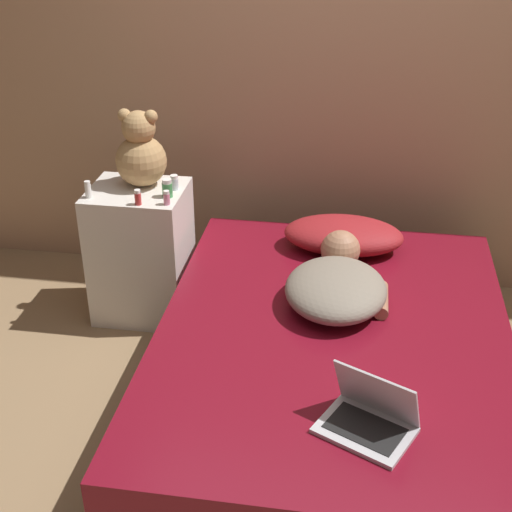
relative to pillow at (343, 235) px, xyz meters
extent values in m
plane|color=#937551|center=(0.00, -0.71, -0.52)|extent=(12.00, 12.00, 0.00)
cube|color=tan|center=(0.00, 0.54, 0.78)|extent=(8.00, 0.06, 2.60)
cube|color=#4C331E|center=(0.00, -0.71, -0.39)|extent=(1.46, 1.94, 0.26)
cube|color=maroon|center=(0.00, -0.71, -0.17)|extent=(1.43, 1.90, 0.19)
cube|color=silver|center=(-1.02, -0.03, -0.17)|extent=(0.47, 0.41, 0.70)
ellipsoid|color=maroon|center=(0.00, 0.00, 0.00)|extent=(0.58, 0.35, 0.15)
ellipsoid|color=gray|center=(0.00, -0.52, 0.00)|extent=(0.43, 0.51, 0.16)
sphere|color=#A87556|center=(0.00, -0.19, 0.02)|extent=(0.18, 0.18, 0.18)
cylinder|color=#A87556|center=(0.19, -0.50, -0.05)|extent=(0.06, 0.23, 0.06)
cube|color=silver|center=(0.14, -1.29, -0.07)|extent=(0.37, 0.33, 0.02)
cube|color=black|center=(0.14, -1.29, -0.06)|extent=(0.29, 0.25, 0.00)
cube|color=silver|center=(0.17, -1.23, 0.04)|extent=(0.30, 0.21, 0.20)
cube|color=black|center=(0.17, -1.23, 0.04)|extent=(0.27, 0.18, 0.18)
sphere|color=tan|center=(-1.01, 0.04, 0.31)|extent=(0.25, 0.25, 0.25)
sphere|color=tan|center=(-1.01, 0.04, 0.48)|extent=(0.16, 0.16, 0.16)
sphere|color=tan|center=(-1.07, 0.04, 0.54)|extent=(0.07, 0.07, 0.07)
sphere|color=tan|center=(-0.94, 0.04, 0.54)|extent=(0.07, 0.07, 0.07)
cylinder|color=pink|center=(-0.83, -0.17, 0.21)|extent=(0.03, 0.03, 0.05)
cylinder|color=white|center=(-0.83, -0.17, 0.24)|extent=(0.03, 0.03, 0.02)
cylinder|color=white|center=(-1.22, -0.15, 0.22)|extent=(0.03, 0.03, 0.07)
cylinder|color=white|center=(-1.22, -0.15, 0.26)|extent=(0.03, 0.03, 0.02)
cylinder|color=#B72D2D|center=(-0.96, -0.19, 0.21)|extent=(0.03, 0.03, 0.06)
cylinder|color=white|center=(-0.96, -0.19, 0.25)|extent=(0.03, 0.03, 0.02)
cylinder|color=#3D8E4C|center=(-0.85, -0.09, 0.22)|extent=(0.05, 0.05, 0.07)
cylinder|color=white|center=(-0.85, -0.09, 0.26)|extent=(0.05, 0.05, 0.02)
cylinder|color=silver|center=(-0.84, 0.00, 0.21)|extent=(0.04, 0.04, 0.06)
cylinder|color=white|center=(-0.84, 0.00, 0.25)|extent=(0.04, 0.04, 0.02)
camera|label=1|loc=(0.06, -3.13, 1.58)|focal=50.00mm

